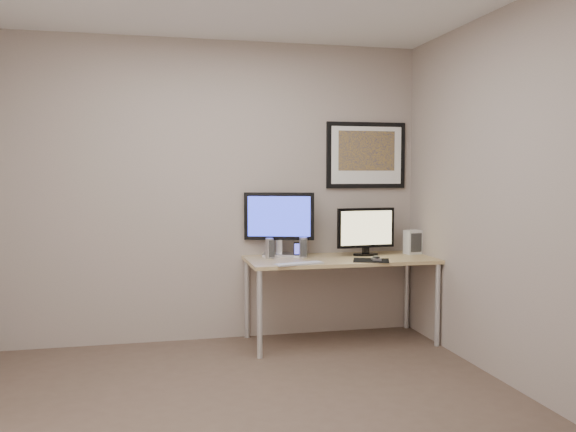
# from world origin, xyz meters

# --- Properties ---
(floor) EXTENTS (3.60, 3.60, 0.00)m
(floor) POSITION_xyz_m (0.00, 0.00, 0.00)
(floor) COLOR brown
(floor) RESTS_ON ground
(room) EXTENTS (3.60, 3.60, 3.60)m
(room) POSITION_xyz_m (0.00, 0.45, 1.64)
(room) COLOR white
(room) RESTS_ON ground
(desk) EXTENTS (1.60, 0.70, 0.73)m
(desk) POSITION_xyz_m (1.00, 1.35, 0.66)
(desk) COLOR olive
(desk) RESTS_ON floor
(framed_art) EXTENTS (0.75, 0.04, 0.60)m
(framed_art) POSITION_xyz_m (1.35, 1.68, 1.62)
(framed_art) COLOR black
(framed_art) RESTS_ON room
(monitor_large) EXTENTS (0.60, 0.27, 0.56)m
(monitor_large) POSITION_xyz_m (0.52, 1.59, 1.04)
(monitor_large) COLOR #ACACB1
(monitor_large) RESTS_ON desk
(monitor_tv) EXTENTS (0.54, 0.14, 0.42)m
(monitor_tv) POSITION_xyz_m (1.27, 1.45, 0.96)
(monitor_tv) COLOR black
(monitor_tv) RESTS_ON desk
(speaker_left) EXTENTS (0.09, 0.09, 0.17)m
(speaker_left) POSITION_xyz_m (0.40, 1.46, 0.82)
(speaker_left) COLOR #ACACB1
(speaker_left) RESTS_ON desk
(speaker_right) EXTENTS (0.08, 0.08, 0.18)m
(speaker_right) POSITION_xyz_m (0.69, 1.43, 0.82)
(speaker_right) COLOR #ACACB1
(speaker_right) RESTS_ON desk
(phone_dock) EXTENTS (0.07, 0.07, 0.13)m
(phone_dock) POSITION_xyz_m (0.65, 1.47, 0.80)
(phone_dock) COLOR black
(phone_dock) RESTS_ON desk
(keyboard) EXTENTS (0.42, 0.20, 0.01)m
(keyboard) POSITION_xyz_m (0.57, 1.06, 0.74)
(keyboard) COLOR silver
(keyboard) RESTS_ON desk
(mousepad) EXTENTS (0.37, 0.35, 0.00)m
(mousepad) POSITION_xyz_m (1.20, 1.14, 0.73)
(mousepad) COLOR black
(mousepad) RESTS_ON desk
(mouse) EXTENTS (0.09, 0.12, 0.04)m
(mouse) POSITION_xyz_m (1.24, 1.13, 0.75)
(mouse) COLOR black
(mouse) RESTS_ON mousepad
(fan_unit) EXTENTS (0.16, 0.13, 0.22)m
(fan_unit) POSITION_xyz_m (1.72, 1.46, 0.84)
(fan_unit) COLOR silver
(fan_unit) RESTS_ON desk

